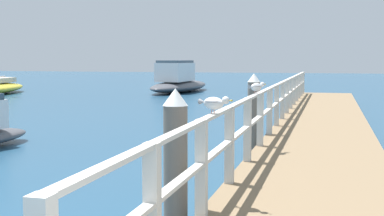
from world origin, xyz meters
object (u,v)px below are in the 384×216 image
at_px(dock_piling_near, 176,167).
at_px(boat_0, 178,82).
at_px(seagull_foreground, 214,103).
at_px(dock_piling_far, 254,113).
at_px(seagull_background, 257,87).

relative_size(dock_piling_near, boat_0, 0.22).
relative_size(dock_piling_near, seagull_foreground, 4.09).
bearing_deg(dock_piling_near, dock_piling_far, 90.00).
height_order(dock_piling_far, seagull_background, dock_piling_far).
distance_m(seagull_background, boat_0, 24.81).
distance_m(seagull_foreground, boat_0, 28.32).
bearing_deg(seagull_foreground, seagull_background, -155.97).
bearing_deg(dock_piling_near, seagull_background, 84.52).
bearing_deg(seagull_background, boat_0, 141.25).
bearing_deg(dock_piling_far, dock_piling_near, -90.00).
distance_m(dock_piling_near, seagull_background, 4.09).
relative_size(seagull_foreground, boat_0, 0.05).
relative_size(dock_piling_near, dock_piling_far, 1.00).
relative_size(dock_piling_far, seagull_background, 4.32).
height_order(dock_piling_far, seagull_foreground, dock_piling_far).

